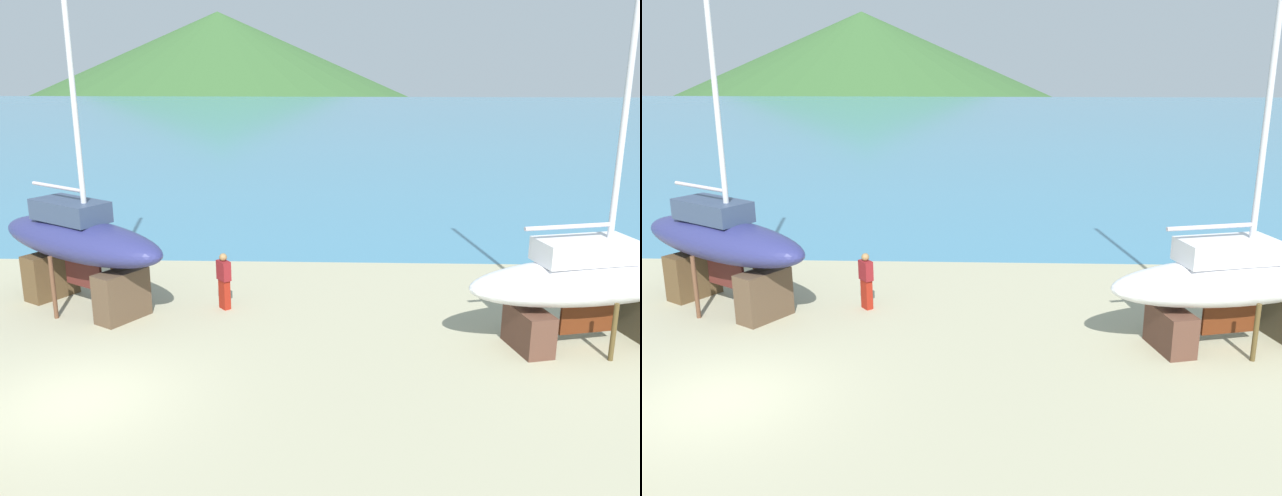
# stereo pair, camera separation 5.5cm
# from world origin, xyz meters

# --- Properties ---
(ground_plane) EXTENTS (48.80, 48.80, 0.00)m
(ground_plane) POSITION_xyz_m (0.00, -2.24, 0.00)
(ground_plane) COLOR tan
(sea_water) EXTENTS (161.28, 90.25, 0.01)m
(sea_water) POSITION_xyz_m (0.00, 55.08, 0.00)
(sea_water) COLOR teal
(sea_water) RESTS_ON ground
(headland_hill) EXTENTS (147.70, 147.70, 31.76)m
(headland_hill) POSITION_xyz_m (-24.09, 152.20, 0.00)
(headland_hill) COLOR #37602F
(headland_hill) RESTS_ON ground
(sailboat_far_slipway) EXTENTS (6.31, 4.88, 10.05)m
(sailboat_far_slipway) POSITION_xyz_m (-1.82, 5.37, 1.89)
(sailboat_far_slipway) COLOR brown
(sailboat_far_slipway) RESTS_ON ground
(sailboat_small_center) EXTENTS (6.73, 3.35, 10.42)m
(sailboat_small_center) POSITION_xyz_m (11.65, 3.32, 1.63)
(sailboat_small_center) COLOR #453D2A
(sailboat_small_center) RESTS_ON ground
(worker) EXTENTS (0.46, 0.49, 1.64)m
(worker) POSITION_xyz_m (2.18, 5.42, 0.85)
(worker) COLOR maroon
(worker) RESTS_ON ground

